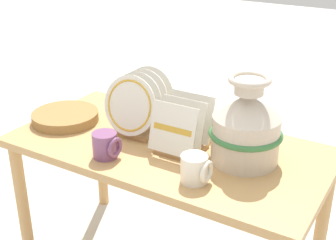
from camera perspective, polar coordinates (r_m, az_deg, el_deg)
display_table at (r=2.00m, az=0.00°, el=-5.12°), size 1.32×0.68×0.67m
ceramic_vase at (r=1.79m, az=9.51°, el=-0.73°), size 0.28×0.28×0.34m
dish_rack_round_plates at (r=2.01m, az=-3.72°, el=1.53°), size 0.26×0.22×0.27m
dish_rack_square_plates at (r=1.88m, az=1.68°, el=-1.66°), size 0.20×0.20×0.22m
wicker_charger_stack at (r=2.21m, az=-12.41°, el=0.38°), size 0.30×0.30×0.04m
mug_cream_glaze at (r=1.67m, az=3.37°, el=-5.98°), size 0.11×0.10×0.10m
mug_plum_glaze at (r=1.85m, az=-7.57°, el=-3.08°), size 0.11×0.10×0.10m
fruit_bowl at (r=2.02m, az=4.98°, el=-1.33°), size 0.12×0.12×0.07m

